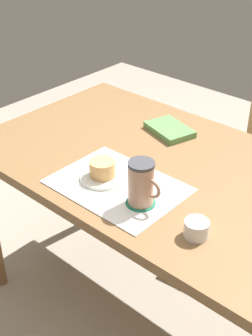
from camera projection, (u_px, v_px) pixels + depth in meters
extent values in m
cube|color=#9E9384|center=(157.00, 311.00, 2.00)|extent=(4.40, 4.40, 0.02)
cylinder|color=brown|center=(105.00, 159.00, 2.38)|extent=(0.05, 0.05, 0.69)
cube|color=brown|center=(164.00, 169.00, 1.62)|extent=(1.37, 0.80, 0.04)
cylinder|color=tan|center=(211.00, 218.00, 2.21)|extent=(0.04, 0.04, 0.40)
cylinder|color=tan|center=(242.00, 183.00, 2.45)|extent=(0.04, 0.04, 0.40)
cube|color=white|center=(118.00, 186.00, 1.50)|extent=(0.41, 0.30, 0.00)
cylinder|color=silver|center=(103.00, 177.00, 1.53)|extent=(0.15, 0.15, 0.01)
cylinder|color=#E0A860|center=(102.00, 168.00, 1.51)|extent=(0.09, 0.09, 0.05)
cylinder|color=#196B4C|center=(141.00, 203.00, 1.41)|extent=(0.09, 0.09, 0.00)
cylinder|color=tan|center=(141.00, 184.00, 1.38)|extent=(0.08, 0.08, 0.13)
cylinder|color=#3D3D42|center=(141.00, 164.00, 1.34)|extent=(0.08, 0.08, 0.01)
torus|color=tan|center=(152.00, 189.00, 1.35)|extent=(0.06, 0.01, 0.06)
cylinder|color=white|center=(196.00, 229.00, 1.28)|extent=(0.07, 0.07, 0.05)
cube|color=#598C4C|center=(170.00, 130.00, 1.81)|extent=(0.21, 0.17, 0.02)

